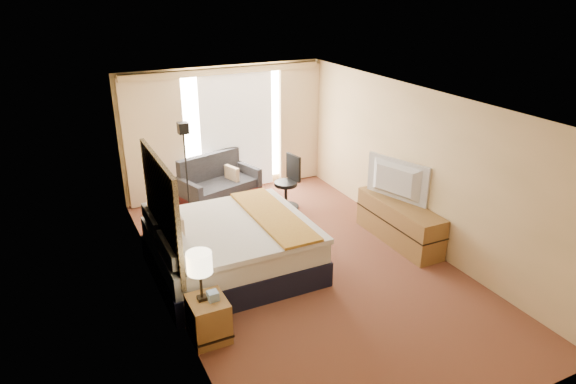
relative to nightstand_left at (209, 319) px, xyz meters
name	(u,v)px	position (x,y,z in m)	size (l,w,h in m)	color
floor	(303,265)	(1.87, 1.05, -0.28)	(4.20, 7.00, 0.02)	#501718
ceiling	(305,101)	(1.87, 1.05, 2.33)	(4.20, 7.00, 0.02)	beige
wall_back	(224,130)	(1.87, 4.55, 1.02)	(4.20, 0.02, 2.60)	beige
wall_front	(483,318)	(1.87, -2.45, 1.02)	(4.20, 0.02, 2.60)	beige
wall_left	(162,215)	(-0.23, 1.05, 1.02)	(0.02, 7.00, 2.60)	beige
wall_right	(417,167)	(3.97, 1.05, 1.02)	(0.02, 7.00, 2.60)	beige
headboard	(162,210)	(-0.19, 1.25, 1.01)	(0.06, 1.85, 1.50)	black
nightstand_left	(209,319)	(0.00, 0.00, 0.00)	(0.45, 0.52, 0.55)	brown
nightstand_right	(161,235)	(0.00, 2.50, 0.00)	(0.45, 0.52, 0.55)	brown
media_dresser	(399,222)	(3.70, 1.05, 0.07)	(0.50, 1.80, 0.70)	brown
window	(236,128)	(2.12, 4.52, 1.04)	(2.30, 0.02, 2.30)	white
curtains	(226,126)	(1.87, 4.44, 1.13)	(4.12, 0.19, 2.56)	beige
bed	(231,247)	(0.81, 1.37, 0.14)	(2.31, 2.11, 1.12)	black
loveseat	(219,188)	(1.49, 3.96, 0.04)	(1.70, 1.23, 0.95)	#521718
floor_lamp	(185,153)	(0.72, 3.35, 1.05)	(0.24, 0.24, 1.88)	black
desk_chair	(288,185)	(2.64, 3.16, 0.19)	(0.51, 0.51, 1.05)	black
lamp_left	(199,264)	(-0.05, 0.04, 0.78)	(0.31, 0.31, 0.65)	black
lamp_right	(161,197)	(0.05, 2.43, 0.70)	(0.26, 0.26, 0.55)	black
tissue_box	(213,296)	(0.07, -0.03, 0.33)	(0.13, 0.13, 0.11)	#7E9EC3
telephone	(167,216)	(0.13, 2.53, 0.31)	(0.19, 0.15, 0.07)	black
television	(393,181)	(3.65, 1.23, 0.77)	(1.20, 0.16, 0.69)	black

